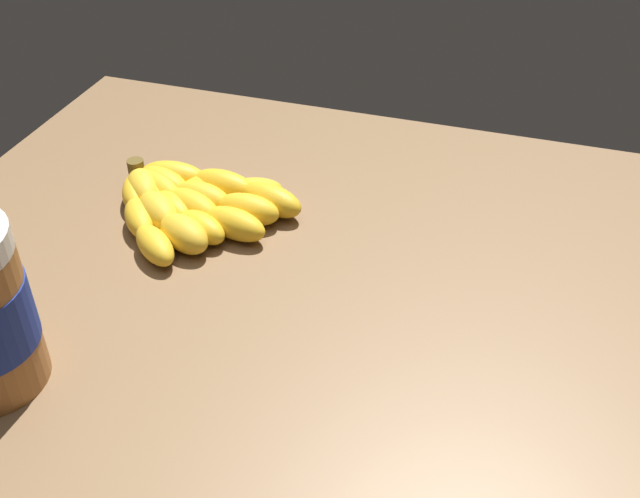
# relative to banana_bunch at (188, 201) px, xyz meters

# --- Properties ---
(ground_plane) EXTENTS (0.91, 0.76, 0.04)m
(ground_plane) POSITION_rel_banana_bunch_xyz_m (0.17, -0.08, -0.04)
(ground_plane) COLOR brown
(banana_bunch) EXTENTS (0.23, 0.19, 0.04)m
(banana_bunch) POSITION_rel_banana_bunch_xyz_m (0.00, 0.00, 0.00)
(banana_bunch) COLOR gold
(banana_bunch) RESTS_ON ground_plane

